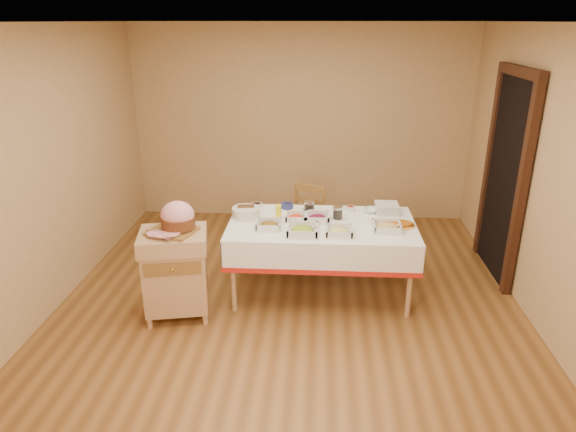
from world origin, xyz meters
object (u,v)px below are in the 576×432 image
Objects in this scene: butcher_cart at (175,269)px; mustard_bottle at (278,212)px; bread_basket at (246,212)px; dining_table at (321,238)px; preserve_jar_left at (309,208)px; preserve_jar_right at (338,213)px; brass_platter at (399,224)px; plate_stack at (387,208)px; ham_on_board at (177,219)px; dining_chair at (304,224)px.

butcher_cart is 1.14m from mustard_bottle.
butcher_cart is 3.05× the size of bread_basket.
dining_table is 0.35m from preserve_jar_left.
preserve_jar_right is 0.60m from brass_platter.
mustard_bottle is (-0.59, -0.06, 0.02)m from preserve_jar_right.
mustard_bottle is 0.76× the size of plate_stack.
mustard_bottle reaches higher than plate_stack.
mustard_bottle is at bearing 171.37° from dining_table.
ham_on_board is 2.08m from brass_platter.
plate_stack is (0.66, 0.32, 0.21)m from dining_table.
bread_basket is (-0.33, 0.05, -0.03)m from mustard_bottle.
dining_table is 1.44m from butcher_cart.
brass_platter is at bearing -38.56° from dining_chair.
ham_on_board reaches higher than mustard_bottle.
preserve_jar_left reaches higher than brass_platter.
preserve_jar_right reaches higher than dining_table.
ham_on_board reaches higher than preserve_jar_left.
brass_platter is at bearing 13.34° from butcher_cart.
mustard_bottle is at bearing -149.73° from preserve_jar_left.
dining_chair reaches higher than butcher_cart.
mustard_bottle is (-0.30, -0.18, 0.02)m from preserve_jar_left.
brass_platter is at bearing -5.16° from mustard_bottle.
dining_chair reaches higher than dining_table.
dining_table is at bearing 21.70° from butcher_cart.
preserve_jar_right is 0.41× the size of brass_platter.
brass_platter is at bearing -15.68° from preserve_jar_right.
preserve_jar_right is at bearing -158.51° from plate_stack.
dining_table is 0.77m from plate_stack.
brass_platter reaches higher than dining_table.
mustard_bottle is 0.58× the size of brass_platter.
ham_on_board is 3.38× the size of preserve_jar_right.
butcher_cart is at bearing -141.92° from ham_on_board.
butcher_cart is at bearing -166.66° from brass_platter.
preserve_jar_left is 0.31m from preserve_jar_right.
brass_platter is at bearing -5.74° from bread_basket.
preserve_jar_left reaches higher than bread_basket.
mustard_bottle is 1.12m from plate_stack.
dining_chair is 1.70m from ham_on_board.
preserve_jar_left is at bearing 118.28° from dining_table.
preserve_jar_left is 0.76× the size of mustard_bottle.
plate_stack is (1.42, 0.21, -0.00)m from bread_basket.
dining_table is 5.95× the size of brass_platter.
preserve_jar_right reaches higher than butcher_cart.
bread_basket is at bearing 174.26° from brass_platter.
preserve_jar_left is at bearing 157.44° from preserve_jar_right.
ham_on_board is at bearing -156.82° from preserve_jar_right.
butcher_cart is 1.66m from preserve_jar_right.
bread_basket is (-0.63, -0.13, -0.01)m from preserve_jar_left.
butcher_cart is 4.77× the size of mustard_bottle.
brass_platter is (0.07, -0.36, -0.03)m from plate_stack.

